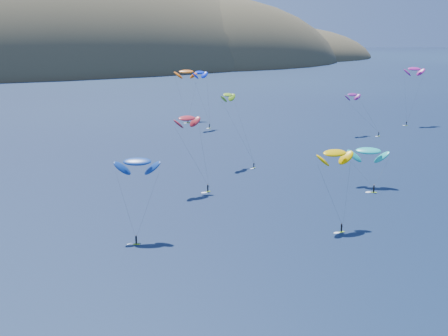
% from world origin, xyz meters
% --- Properties ---
extents(island, '(730.00, 300.00, 210.00)m').
position_xyz_m(island, '(39.40, 562.36, -10.74)').
color(island, '#3D3526').
rests_on(island, ground).
extents(kitesurfer_2, '(8.88, 8.58, 18.21)m').
position_xyz_m(kitesurfer_2, '(0.73, 56.60, 15.71)').
color(kitesurfer_2, '#95D317').
rests_on(kitesurfer_2, ground).
extents(kitesurfer_3, '(8.25, 13.56, 23.28)m').
position_xyz_m(kitesurfer_3, '(6.44, 119.50, 21.30)').
color(kitesurfer_3, '#95D317').
rests_on(kitesurfer_3, ground).
extents(kitesurfer_4, '(9.08, 9.21, 24.90)m').
position_xyz_m(kitesurfer_4, '(26.55, 185.33, 22.54)').
color(kitesurfer_4, '#95D317').
rests_on(kitesurfer_4, ground).
extents(kitesurfer_5, '(11.17, 13.42, 12.25)m').
position_xyz_m(kitesurfer_5, '(28.72, 79.40, 9.33)').
color(kitesurfer_5, '#95D317').
rests_on(kitesurfer_5, ground).
extents(kitesurfer_6, '(10.37, 12.14, 17.40)m').
position_xyz_m(kitesurfer_6, '(73.16, 144.29, 15.29)').
color(kitesurfer_6, '#95D317').
rests_on(kitesurfer_6, ground).
extents(kitesurfer_8, '(12.35, 7.78, 25.96)m').
position_xyz_m(kitesurfer_8, '(112.65, 153.84, 23.24)').
color(kitesurfer_8, '#95D317').
rests_on(kitesurfer_8, ground).
extents(kitesurfer_9, '(8.74, 9.25, 21.05)m').
position_xyz_m(kitesurfer_9, '(-16.59, 97.43, 18.75)').
color(kitesurfer_9, '#95D317').
rests_on(kitesurfer_9, ground).
extents(kitesurfer_10, '(9.88, 10.56, 17.93)m').
position_xyz_m(kitesurfer_10, '(-39.82, 68.86, 15.40)').
color(kitesurfer_10, '#95D317').
rests_on(kitesurfer_10, ground).
extents(kitesurfer_11, '(11.11, 15.80, 24.03)m').
position_xyz_m(kitesurfer_11, '(29.81, 207.69, 21.15)').
color(kitesurfer_11, '#95D317').
rests_on(kitesurfer_11, ground).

